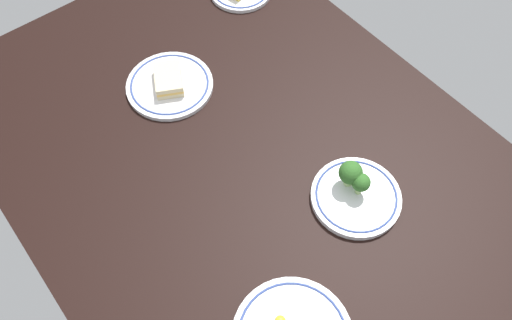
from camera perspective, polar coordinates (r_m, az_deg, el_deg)
dining_table at (r=117.90cm, az=-0.00°, el=-1.03°), size 146.30×98.45×4.00cm
plate_broccoli at (r=112.47cm, az=10.83°, el=-3.48°), size 19.29×19.29×8.53cm
plate_sandwich at (r=130.10cm, az=-9.45°, el=8.22°), size 21.27×21.27×4.34cm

